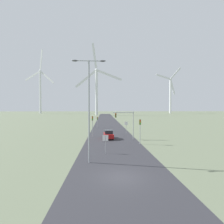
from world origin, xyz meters
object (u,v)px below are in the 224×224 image
at_px(wind_turbine_left, 97,86).
at_px(wind_turbine_center, 170,92).
at_px(traffic_light_post_mid_left, 97,120).
at_px(stop_sign_far, 126,125).
at_px(streetlamp, 89,100).
at_px(stop_sign_near, 105,141).
at_px(traffic_light_mast_overhead, 126,119).
at_px(car_approaching, 109,134).
at_px(wind_turbine_far_left, 40,87).
at_px(traffic_light_post_near_right, 140,126).
at_px(traffic_light_post_near_left, 92,122).

relative_size(wind_turbine_left, wind_turbine_center, 1.17).
bearing_deg(traffic_light_post_mid_left, stop_sign_far, -58.41).
xyz_separation_m(stop_sign_far, wind_turbine_center, (70.76, 153.31, 22.58)).
height_order(traffic_light_post_mid_left, wind_turbine_center, wind_turbine_center).
xyz_separation_m(streetlamp, stop_sign_near, (1.93, 3.93, -5.49)).
distance_m(traffic_light_mast_overhead, car_approaching, 4.70).
distance_m(streetlamp, car_approaching, 16.80).
height_order(wind_turbine_far_left, wind_turbine_left, wind_turbine_far_left).
bearing_deg(wind_turbine_left, wind_turbine_center, 28.69).
relative_size(traffic_light_post_near_right, wind_turbine_center, 0.08).
xyz_separation_m(stop_sign_near, wind_turbine_left, (-6.25, 127.00, 23.32)).
distance_m(stop_sign_near, wind_turbine_far_left, 193.06).
height_order(traffic_light_post_mid_left, wind_turbine_left, wind_turbine_left).
bearing_deg(streetlamp, car_approaching, 80.03).
xyz_separation_m(traffic_light_post_near_right, traffic_light_mast_overhead, (-1.86, 4.84, 0.87)).
height_order(traffic_light_post_near_left, wind_turbine_left, wind_turbine_left).
distance_m(streetlamp, traffic_light_post_mid_left, 35.24).
bearing_deg(stop_sign_far, streetlamp, -107.77).
height_order(stop_sign_far, wind_turbine_center, wind_turbine_center).
xyz_separation_m(traffic_light_post_mid_left, wind_turbine_far_left, (-69.40, 146.05, 27.48)).
relative_size(stop_sign_near, wind_turbine_left, 0.04).
relative_size(traffic_light_post_mid_left, traffic_light_mast_overhead, 0.62).
xyz_separation_m(stop_sign_near, traffic_light_post_near_left, (-2.65, 13.83, 1.50)).
xyz_separation_m(traffic_light_post_near_left, traffic_light_post_mid_left, (0.45, 17.17, -0.71)).
height_order(stop_sign_near, traffic_light_post_near_left, traffic_light_post_near_left).
height_order(stop_sign_far, wind_turbine_far_left, wind_turbine_far_left).
xyz_separation_m(traffic_light_post_near_right, wind_turbine_far_left, (-77.69, 171.16, 26.91)).
xyz_separation_m(traffic_light_mast_overhead, car_approaching, (-3.47, 0.66, -3.11)).
height_order(car_approaching, wind_turbine_left, wind_turbine_left).
bearing_deg(traffic_light_post_near_left, traffic_light_post_mid_left, 88.51).
bearing_deg(traffic_light_post_near_left, wind_turbine_center, 63.54).
bearing_deg(traffic_light_mast_overhead, streetlamp, -112.81).
distance_m(stop_sign_far, car_approaching, 8.74).
bearing_deg(stop_sign_near, traffic_light_post_mid_left, 94.07).
height_order(traffic_light_post_near_left, traffic_light_post_near_right, traffic_light_post_near_left).
bearing_deg(traffic_light_post_near_right, traffic_light_mast_overhead, 110.99).
bearing_deg(traffic_light_post_mid_left, traffic_light_post_near_left, -91.49).
relative_size(streetlamp, stop_sign_near, 4.59).
distance_m(stop_sign_far, traffic_light_post_near_right, 12.92).
bearing_deg(traffic_light_post_near_left, stop_sign_near, -79.14).
relative_size(traffic_light_mast_overhead, wind_turbine_far_left, 0.08).
relative_size(stop_sign_near, car_approaching, 0.61).
height_order(traffic_light_post_near_left, car_approaching, traffic_light_post_near_left).
height_order(stop_sign_near, car_approaching, stop_sign_near).
distance_m(traffic_light_post_near_left, wind_turbine_left, 115.32).
bearing_deg(car_approaching, stop_sign_far, 58.15).
xyz_separation_m(stop_sign_far, wind_turbine_left, (-11.58, 108.26, 23.07)).
xyz_separation_m(streetlamp, wind_turbine_center, (78.02, 175.98, 17.34)).
height_order(traffic_light_post_near_right, wind_turbine_far_left, wind_turbine_far_left).
xyz_separation_m(stop_sign_far, traffic_light_post_mid_left, (-7.54, 12.26, 0.54)).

